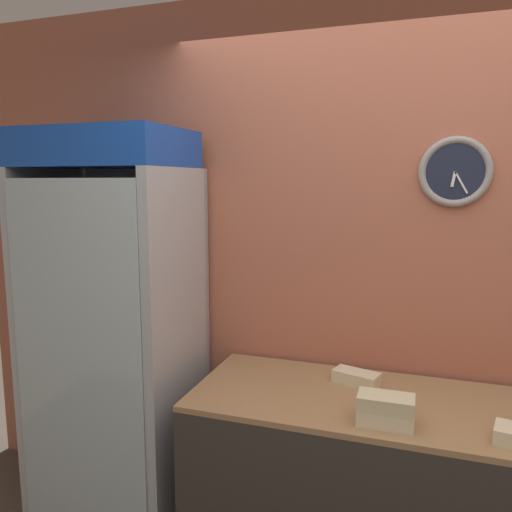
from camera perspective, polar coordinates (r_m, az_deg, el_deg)
wall_back at (r=2.50m, az=18.64°, el=-1.99°), size 5.20×0.09×2.70m
prep_counter at (r=2.48m, az=17.47°, el=-25.07°), size 1.92×0.68×0.87m
beverage_cooler at (r=2.70m, az=-15.27°, el=-6.43°), size 0.78×0.61×2.03m
sandwich_stack_bottom at (r=2.06m, az=14.56°, el=-17.41°), size 0.21×0.12×0.06m
sandwich_stack_middle at (r=2.04m, az=14.62°, el=-15.93°), size 0.21×0.12×0.06m
sandwich_flat_left at (r=2.41m, az=11.38°, el=-13.45°), size 0.23×0.15×0.06m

